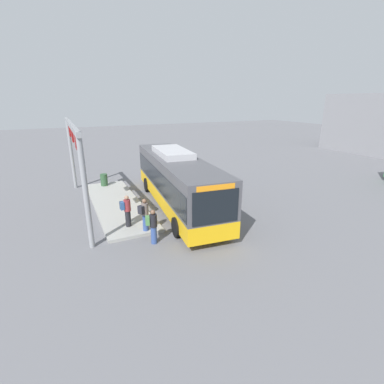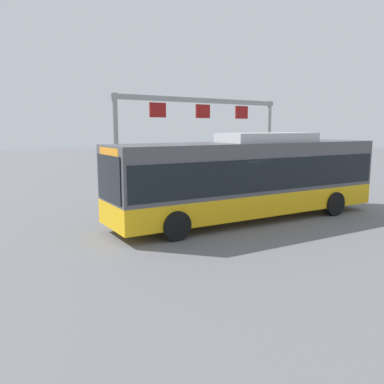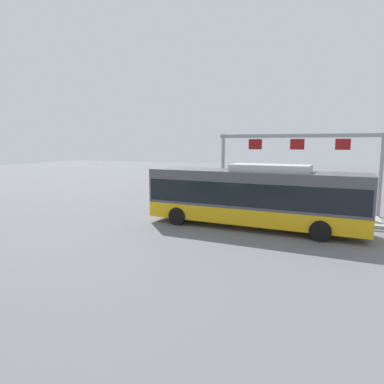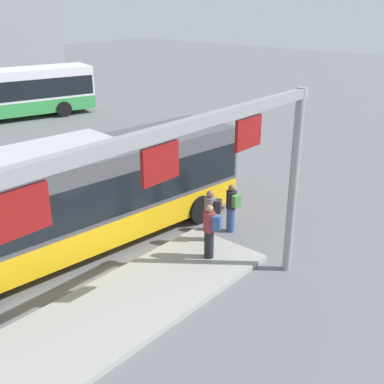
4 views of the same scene
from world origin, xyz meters
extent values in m
plane|color=slate|center=(0.00, 0.00, 0.00)|extent=(120.00, 120.00, 0.00)
cube|color=#9E9E99|center=(-1.84, -3.39, 0.08)|extent=(10.00, 2.80, 0.16)
cube|color=#EAAD14|center=(0.00, 0.00, 0.77)|extent=(11.76, 3.67, 0.85)
cube|color=#4C4C51|center=(0.00, 0.00, 2.15)|extent=(11.76, 3.67, 1.90)
cube|color=black|center=(0.00, 0.00, 1.95)|extent=(11.53, 3.69, 1.20)
cube|color=black|center=(5.77, -0.60, 2.05)|extent=(0.26, 2.12, 1.50)
cube|color=#B7B7BC|center=(-0.86, 0.09, 3.28)|extent=(4.20, 2.16, 0.36)
cube|color=orange|center=(5.70, -0.59, 2.90)|extent=(0.30, 1.75, 0.28)
cylinder|color=black|center=(4.08, 0.79, 0.50)|extent=(1.03, 0.40, 1.00)
cylinder|color=black|center=(3.84, -1.60, 0.50)|extent=(1.03, 0.40, 1.00)
cylinder|color=black|center=(-3.44, 1.56, 0.50)|extent=(1.03, 0.40, 1.00)
cylinder|color=black|center=(-3.68, -0.83, 0.50)|extent=(1.03, 0.40, 1.00)
cylinder|color=#334C8C|center=(4.00, -2.83, 0.42)|extent=(0.34, 0.34, 0.85)
cylinder|color=black|center=(4.00, -2.83, 1.15)|extent=(0.41, 0.41, 0.60)
sphere|color=brown|center=(4.00, -2.83, 1.56)|extent=(0.22, 0.22, 0.22)
cube|color=#4C8447|center=(3.94, -3.08, 1.18)|extent=(0.31, 0.24, 0.40)
cylinder|color=#334C8C|center=(2.83, -2.87, 0.58)|extent=(0.38, 0.38, 0.85)
cylinder|color=slate|center=(2.83, -2.87, 1.31)|extent=(0.46, 0.46, 0.60)
sphere|color=brown|center=(2.83, -2.87, 1.72)|extent=(0.22, 0.22, 0.22)
cube|color=#26262D|center=(2.95, -3.10, 1.34)|extent=(0.33, 0.29, 0.40)
cylinder|color=black|center=(1.97, -3.54, 0.58)|extent=(0.30, 0.30, 0.85)
cylinder|color=maroon|center=(1.97, -3.54, 1.31)|extent=(0.36, 0.36, 0.60)
sphere|color=#9E755B|center=(1.97, -3.54, 1.72)|extent=(0.22, 0.22, 0.22)
cube|color=#335993|center=(1.99, -3.80, 1.34)|extent=(0.29, 0.20, 0.40)
cylinder|color=gray|center=(-6.92, -5.49, 2.60)|extent=(0.24, 0.24, 5.20)
cylinder|color=gray|center=(3.11, -5.49, 2.60)|extent=(0.24, 0.24, 5.20)
cube|color=gray|center=(-1.91, -5.49, 5.05)|extent=(10.43, 0.20, 0.24)
cube|color=maroon|center=(-4.67, -5.49, 4.50)|extent=(0.90, 0.08, 0.70)
cube|color=maroon|center=(-1.91, -5.49, 4.50)|extent=(0.90, 0.08, 0.70)
cube|color=maroon|center=(0.85, -5.49, 4.50)|extent=(0.90, 0.08, 0.70)
cylinder|color=#2D5133|center=(-6.01, -3.49, 0.61)|extent=(0.52, 0.52, 0.90)
camera|label=1|loc=(15.29, -6.26, 6.37)|focal=26.13mm
camera|label=2|loc=(11.33, 11.47, 3.70)|focal=37.90mm
camera|label=3|loc=(-3.02, 18.08, 4.53)|focal=31.76mm
camera|label=4|loc=(-7.62, -11.19, 7.24)|focal=44.50mm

